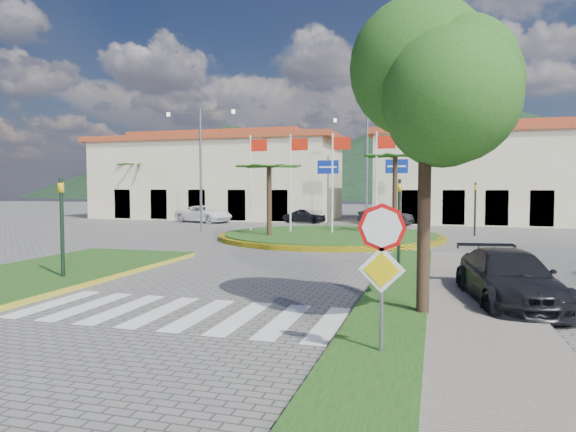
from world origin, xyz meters
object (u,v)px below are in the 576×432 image
(car_dark_b, at_px, (385,216))
(car_side_right, at_px, (509,278))
(roundabout_island, at_px, (330,235))
(white_van, at_px, (204,214))
(car_dark_a, at_px, (303,215))
(stop_sign, at_px, (382,255))
(deciduous_tree, at_px, (426,82))

(car_dark_b, height_order, car_side_right, car_dark_b)
(roundabout_island, height_order, white_van, roundabout_island)
(white_van, xyz_separation_m, car_dark_a, (7.94, 1.92, -0.05))
(stop_sign, relative_size, car_dark_a, 0.71)
(stop_sign, bearing_deg, car_dark_a, 106.65)
(roundabout_island, distance_m, car_side_right, 16.78)
(roundabout_island, bearing_deg, white_van, 141.50)
(white_van, distance_m, car_dark_a, 8.17)
(deciduous_tree, bearing_deg, roundabout_island, 107.91)
(stop_sign, relative_size, car_dark_b, 0.63)
(white_van, bearing_deg, roundabout_island, -112.21)
(white_van, bearing_deg, car_dark_a, -60.09)
(car_dark_a, bearing_deg, stop_sign, -155.41)
(deciduous_tree, xyz_separation_m, car_side_right, (2.00, 2.00, -4.50))
(roundabout_island, xyz_separation_m, car_dark_a, (-4.67, 11.96, 0.46))
(white_van, relative_size, car_side_right, 1.06)
(deciduous_tree, height_order, car_dark_b, deciduous_tree)
(roundabout_island, distance_m, car_dark_a, 12.85)
(white_van, relative_size, car_dark_a, 1.33)
(deciduous_tree, bearing_deg, stop_sign, -101.18)
(roundabout_island, xyz_separation_m, car_dark_b, (2.00, 11.60, 0.52))
(roundabout_island, height_order, car_side_right, roundabout_island)
(white_van, height_order, car_dark_a, white_van)
(deciduous_tree, relative_size, white_van, 1.38)
(deciduous_tree, xyz_separation_m, car_dark_a, (-10.17, 28.96, -4.54))
(roundabout_island, bearing_deg, deciduous_tree, -72.09)
(deciduous_tree, distance_m, car_dark_b, 29.16)
(car_side_right, bearing_deg, deciduous_tree, -144.39)
(white_van, bearing_deg, car_dark_b, -67.61)
(roundabout_island, bearing_deg, car_dark_a, 111.35)
(stop_sign, distance_m, white_van, 34.82)
(roundabout_island, distance_m, stop_sign, 20.69)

